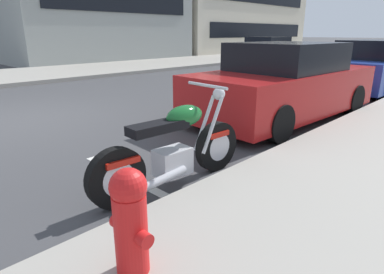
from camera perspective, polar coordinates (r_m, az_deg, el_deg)
name	(u,v)px	position (r m, az deg, el deg)	size (l,w,h in m)	color
ground_plane	(19,121)	(7.32, -28.18, 2.52)	(260.00, 260.00, 0.00)	#3D3D3F
sidewalk_far_curb	(191,61)	(19.79, -0.12, 13.20)	(120.00, 5.00, 0.14)	gray
parking_stall_stripe	(137,182)	(3.89, -9.59, -7.74)	(0.12, 2.20, 0.01)	silver
parked_motorcycle	(174,150)	(3.60, -3.15, -2.38)	(2.03, 0.62, 1.11)	black
parked_car_second_in_row	(285,84)	(6.80, 15.98, 8.90)	(4.38, 2.02, 1.49)	#AD1919
parked_car_across_street	(375,67)	(11.39, 29.50, 10.71)	(4.45, 1.99, 1.47)	navy
car_opposite_curb	(267,50)	(20.46, 13.06, 14.66)	(4.65, 2.08, 1.45)	navy
fire_hydrant	(130,219)	(2.17, -10.81, -13.98)	(0.24, 0.36, 0.74)	red
townhouse_behind_pole	(220,3)	(32.36, 4.89, 22.34)	(15.45, 9.27, 8.49)	beige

